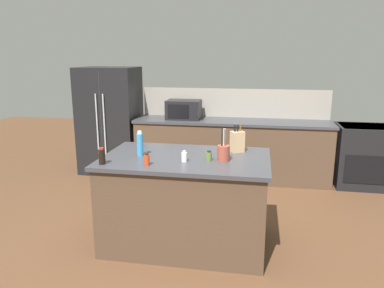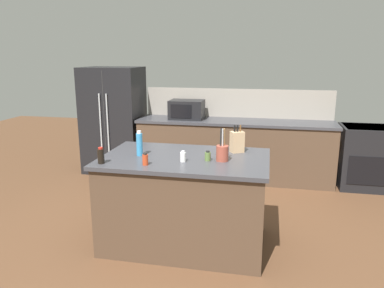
{
  "view_description": "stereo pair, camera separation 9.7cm",
  "coord_description": "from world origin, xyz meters",
  "views": [
    {
      "loc": [
        0.71,
        -3.55,
        1.95
      ],
      "look_at": [
        0.0,
        0.35,
        0.99
      ],
      "focal_mm": 35.0,
      "sensor_mm": 36.0,
      "label": 1
    },
    {
      "loc": [
        0.8,
        -3.53,
        1.95
      ],
      "look_at": [
        0.0,
        0.35,
        0.99
      ],
      "focal_mm": 35.0,
      "sensor_mm": 36.0,
      "label": 2
    }
  ],
  "objects": [
    {
      "name": "ground_plane",
      "position": [
        0.0,
        0.0,
        0.0
      ],
      "size": [
        14.0,
        14.0,
        0.0
      ],
      "primitive_type": "plane",
      "color": "brown"
    },
    {
      "name": "microwave",
      "position": [
        -0.47,
        2.2,
        1.09
      ],
      "size": [
        0.53,
        0.39,
        0.3
      ],
      "color": "black",
      "rests_on": "back_counter_run"
    },
    {
      "name": "spice_jar_oregano",
      "position": [
        0.25,
        -0.09,
        0.99
      ],
      "size": [
        0.06,
        0.06,
        0.1
      ],
      "color": "#567038",
      "rests_on": "kitchen_island"
    },
    {
      "name": "spice_jar_paprika",
      "position": [
        -0.3,
        -0.35,
        0.99
      ],
      "size": [
        0.05,
        0.05,
        0.11
      ],
      "color": "#B73D1E",
      "rests_on": "kitchen_island"
    },
    {
      "name": "kitchen_island",
      "position": [
        0.0,
        0.0,
        0.47
      ],
      "size": [
        1.67,
        1.05,
        0.94
      ],
      "color": "#4C3828",
      "rests_on": "ground_plane"
    },
    {
      "name": "soy_sauce_bottle",
      "position": [
        -0.72,
        -0.38,
        1.01
      ],
      "size": [
        0.06,
        0.06,
        0.16
      ],
      "color": "black",
      "rests_on": "kitchen_island"
    },
    {
      "name": "wall_backsplash",
      "position": [
        0.3,
        2.52,
        1.17
      ],
      "size": [
        3.01,
        0.03,
        0.46
      ],
      "primitive_type": "cube",
      "color": "gray",
      "rests_on": "back_counter_run"
    },
    {
      "name": "range_oven",
      "position": [
        2.24,
        2.2,
        0.47
      ],
      "size": [
        0.76,
        0.65,
        0.92
      ],
      "color": "black",
      "rests_on": "ground_plane"
    },
    {
      "name": "refrigerator",
      "position": [
        -1.73,
        2.25,
        0.87
      ],
      "size": [
        0.93,
        0.75,
        1.74
      ],
      "color": "black",
      "rests_on": "ground_plane"
    },
    {
      "name": "knife_block",
      "position": [
        0.49,
        0.29,
        1.05
      ],
      "size": [
        0.16,
        0.15,
        0.29
      ],
      "rotation": [
        0.0,
        0.0,
        0.5
      ],
      "color": "tan",
      "rests_on": "kitchen_island"
    },
    {
      "name": "dish_soap_bottle",
      "position": [
        -0.46,
        -0.05,
        1.06
      ],
      "size": [
        0.06,
        0.06,
        0.26
      ],
      "color": "#3384BC",
      "rests_on": "kitchen_island"
    },
    {
      "name": "back_counter_run",
      "position": [
        0.3,
        2.2,
        0.47
      ],
      "size": [
        3.05,
        0.66,
        0.94
      ],
      "color": "#4C3828",
      "rests_on": "ground_plane"
    },
    {
      "name": "utensil_crock",
      "position": [
        0.38,
        -0.06,
        1.02
      ],
      "size": [
        0.12,
        0.12,
        0.32
      ],
      "color": "brown",
      "rests_on": "kitchen_island"
    },
    {
      "name": "salt_shaker",
      "position": [
        0.02,
        -0.17,
        0.99
      ],
      "size": [
        0.05,
        0.05,
        0.11
      ],
      "color": "silver",
      "rests_on": "kitchen_island"
    }
  ]
}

